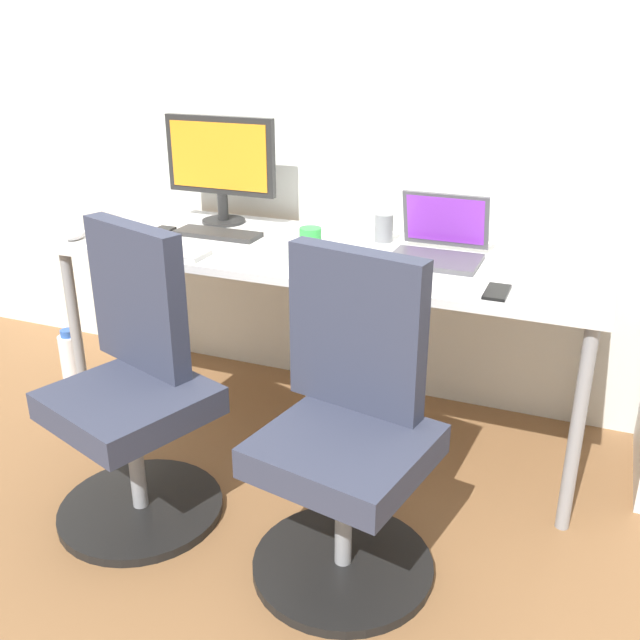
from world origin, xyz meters
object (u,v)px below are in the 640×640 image
at_px(office_chair_right, 348,436).
at_px(open_laptop, 439,243).
at_px(desktop_monitor, 220,162).
at_px(office_chair_left, 135,391).
at_px(water_bottle_on_floor, 72,364).
at_px(coffee_mug, 310,240).

relative_size(office_chair_right, open_laptop, 3.03).
height_order(desktop_monitor, open_laptop, desktop_monitor).
height_order(office_chair_left, office_chair_right, same).
relative_size(office_chair_left, water_bottle_on_floor, 3.03).
bearing_deg(water_bottle_on_floor, coffee_mug, 6.01).
bearing_deg(office_chair_right, office_chair_left, -179.81).
xyz_separation_m(office_chair_left, open_laptop, (0.79, 0.75, 0.38)).
height_order(desktop_monitor, coffee_mug, desktop_monitor).
distance_m(office_chair_left, desktop_monitor, 1.08).
bearing_deg(office_chair_left, water_bottle_on_floor, 144.60).
xyz_separation_m(office_chair_left, office_chair_right, (0.73, 0.00, 0.00)).
relative_size(office_chair_left, desktop_monitor, 1.96).
xyz_separation_m(open_laptop, coffee_mug, (-0.45, -0.11, -0.01)).
relative_size(office_chair_left, open_laptop, 3.03).
distance_m(desktop_monitor, coffee_mug, 0.60).
xyz_separation_m(water_bottle_on_floor, coffee_mug, (1.08, 0.11, 0.64)).
bearing_deg(office_chair_right, open_laptop, 85.24).
relative_size(desktop_monitor, open_laptop, 1.55).
distance_m(desktop_monitor, open_laptop, 0.98).
relative_size(water_bottle_on_floor, coffee_mug, 3.37).
distance_m(open_laptop, coffee_mug, 0.46).
relative_size(office_chair_right, coffee_mug, 10.22).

